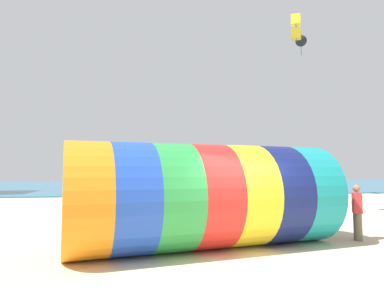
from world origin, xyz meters
TOP-DOWN VIEW (x-y plane):
  - ground_plane at (0.00, 0.00)m, footprint 120.00×120.00m
  - sea at (0.00, 40.59)m, footprint 120.00×40.00m
  - giant_inflatable_tube at (-0.91, 2.20)m, footprint 7.47×3.99m
  - kite_handler at (3.65, 2.41)m, footprint 0.35×0.42m
  - kite_black_delta at (10.16, 17.67)m, footprint 1.30×1.38m
  - kite_yellow_box at (4.56, 7.61)m, footprint 0.57×0.57m
  - bystander_near_water at (10.47, 13.26)m, footprint 0.42×0.40m

SIDE VIEW (x-z plane):
  - ground_plane at x=0.00m, z-range 0.00..0.00m
  - sea at x=0.00m, z-range 0.00..0.10m
  - kite_handler at x=3.65m, z-range 0.01..1.62m
  - bystander_near_water at x=10.47m, z-range 0.03..1.81m
  - giant_inflatable_tube at x=-0.91m, z-range 0.00..2.72m
  - kite_yellow_box at x=4.56m, z-range 8.07..9.26m
  - kite_black_delta at x=10.16m, z-range 11.41..13.16m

